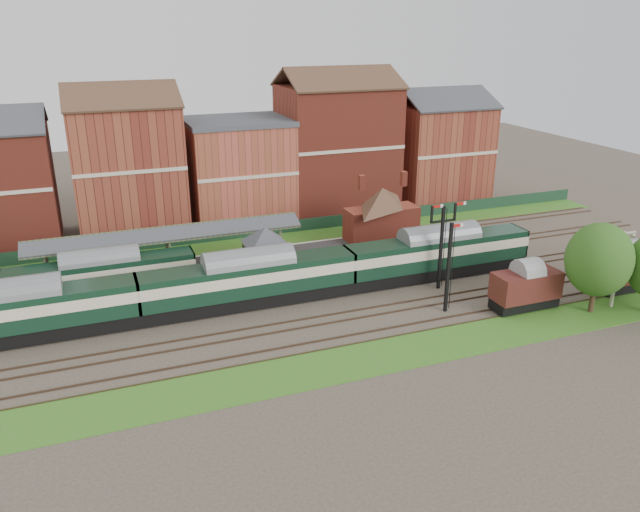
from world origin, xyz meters
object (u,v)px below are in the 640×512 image
object	(u,v)px
goods_van_a	(526,287)
semaphore_bracket	(442,242)
platform_railcar	(102,274)
signal_box	(266,256)
dmu_train	(249,279)

from	to	relation	value
goods_van_a	semaphore_bracket	bearing A→B (deg)	125.24
semaphore_bracket	goods_van_a	xyz separation A→B (m)	(4.59, -6.50, -2.60)
platform_railcar	semaphore_bracket	bearing A→B (deg)	-17.01
signal_box	platform_railcar	size ratio (longest dim) A/B	0.36
dmu_train	platform_railcar	xyz separation A→B (m)	(-11.91, 6.50, -0.30)
semaphore_bracket	platform_railcar	distance (m)	30.86
semaphore_bracket	dmu_train	world-z (taller)	semaphore_bracket
signal_box	semaphore_bracket	distance (m)	16.16
dmu_train	signal_box	bearing A→B (deg)	52.77
goods_van_a	dmu_train	bearing A→B (deg)	157.84
signal_box	goods_van_a	bearing A→B (deg)	-31.96
signal_box	dmu_train	bearing A→B (deg)	-127.23
signal_box	platform_railcar	bearing A→B (deg)	167.27
signal_box	dmu_train	xyz separation A→B (m)	(-2.47, -3.25, -0.66)
goods_van_a	platform_railcar	bearing A→B (deg)	155.50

